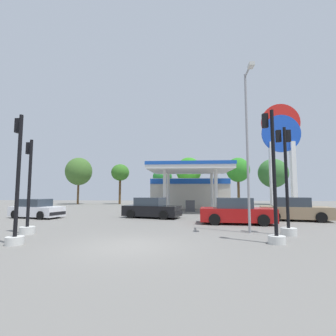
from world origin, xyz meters
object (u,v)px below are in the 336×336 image
object	(u,v)px
traffic_signal_0	(287,195)
traffic_signal_1	(17,200)
tree_1	(120,173)
car_3	(152,209)
tree_0	(79,171)
car_1	(236,212)
car_2	(37,209)
tree_5	(273,173)
traffic_signal_3	(28,206)
tree_2	(162,177)
tree_4	(238,170)
station_pole_sign	(282,144)
traffic_signal_2	(274,197)
corner_streetlamp	(248,136)
tree_3	(189,171)
car_0	(294,210)

from	to	relation	value
traffic_signal_0	traffic_signal_1	bearing A→B (deg)	-165.05
traffic_signal_0	tree_1	size ratio (longest dim) A/B	0.80
car_3	tree_0	xyz separation A→B (m)	(-14.33, 18.71, 4.39)
car_1	car_2	bearing A→B (deg)	171.25
car_3	tree_5	xyz separation A→B (m)	(15.68, 20.32, 4.05)
traffic_signal_0	traffic_signal_3	world-z (taller)	traffic_signal_0
tree_2	tree_4	size ratio (longest dim) A/B	0.79
car_2	tree_4	xyz separation A→B (m)	(18.79, 19.78, 4.52)
traffic_signal_1	station_pole_sign	bearing A→B (deg)	44.59
car_3	tree_0	world-z (taller)	tree_0
car_3	traffic_signal_3	size ratio (longest dim) A/B	1.03
traffic_signal_2	corner_streetlamp	world-z (taller)	corner_streetlamp
traffic_signal_2	tree_0	bearing A→B (deg)	126.48
car_1	tree_5	size ratio (longest dim) A/B	0.66
tree_0	tree_3	world-z (taller)	tree_0
tree_2	tree_5	bearing A→B (deg)	0.09
tree_2	tree_5	size ratio (longest dim) A/B	0.79
car_1	tree_2	xyz separation A→B (m)	(-7.08, 23.33, 3.50)
tree_2	tree_1	bearing A→B (deg)	-175.29
car_2	tree_4	bearing A→B (deg)	46.48
traffic_signal_0	corner_streetlamp	world-z (taller)	corner_streetlamp
car_0	tree_2	distance (m)	24.34
car_2	car_0	bearing A→B (deg)	-0.36
car_3	traffic_signal_0	xyz separation A→B (m)	(7.33, -6.97, 1.12)
traffic_signal_3	corner_streetlamp	xyz separation A→B (m)	(10.45, 1.05, 3.38)
traffic_signal_3	tree_0	size ratio (longest dim) A/B	0.62
tree_2	tree_3	bearing A→B (deg)	-22.63
tree_0	tree_3	xyz separation A→B (m)	(17.16, -0.16, -0.02)
traffic_signal_3	tree_3	bearing A→B (deg)	73.94
car_2	traffic_signal_0	distance (m)	17.12
tree_1	car_1	bearing A→B (deg)	-58.90
traffic_signal_2	tree_0	size ratio (longest dim) A/B	0.72
car_0	traffic_signal_1	world-z (taller)	traffic_signal_1
station_pole_sign	traffic_signal_2	xyz separation A→B (m)	(-5.50, -14.12, -4.66)
traffic_signal_1	tree_3	size ratio (longest dim) A/B	0.70
traffic_signal_0	car_2	bearing A→B (deg)	158.94
corner_streetlamp	traffic_signal_3	bearing A→B (deg)	-174.27
tree_3	tree_5	world-z (taller)	tree_3
station_pole_sign	corner_streetlamp	distance (m)	13.33
tree_1	tree_4	bearing A→B (deg)	-2.48
car_2	traffic_signal_0	world-z (taller)	traffic_signal_0
car_0	tree_4	size ratio (longest dim) A/B	0.67
tree_4	car_2	bearing A→B (deg)	-133.52
tree_3	corner_streetlamp	xyz separation A→B (m)	(2.90, -25.20, -0.38)
tree_1	tree_3	bearing A→B (deg)	-6.26
corner_streetlamp	station_pole_sign	bearing A→B (deg)	63.57
car_2	tree_5	world-z (taller)	tree_5
car_1	traffic_signal_3	world-z (taller)	traffic_signal_3
tree_0	tree_4	xyz separation A→B (m)	(24.50, 0.24, 0.07)
car_1	tree_0	bearing A→B (deg)	132.70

